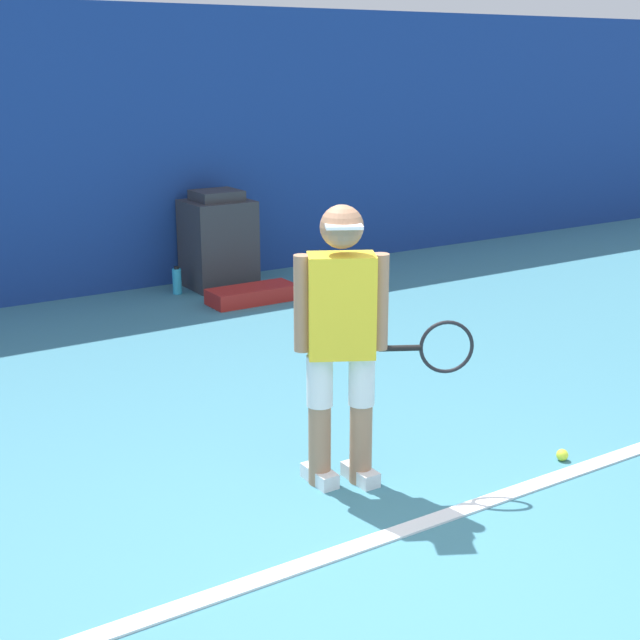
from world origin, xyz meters
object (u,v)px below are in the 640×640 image
object	(u,v)px
covered_chair	(218,241)
tennis_ball	(562,455)
tennis_player	(343,336)
equipment_bag	(252,294)
water_bottle	(177,281)

from	to	relation	value
covered_chair	tennis_ball	bearing A→B (deg)	-92.23
tennis_player	covered_chair	xyz separation A→B (m)	(1.38, 4.25, -0.37)
tennis_ball	equipment_bag	size ratio (longest dim) A/B	0.08
tennis_player	tennis_ball	bearing A→B (deg)	7.59
covered_chair	equipment_bag	distance (m)	0.82
tennis_player	equipment_bag	size ratio (longest dim) A/B	1.80
tennis_ball	water_bottle	distance (m)	4.65
equipment_bag	tennis_ball	bearing A→B (deg)	-92.38
tennis_ball	equipment_bag	xyz separation A→B (m)	(0.17, 3.98, 0.04)
equipment_bag	tennis_player	bearing A→B (deg)	-111.15
equipment_bag	water_bottle	xyz separation A→B (m)	(-0.47, 0.66, 0.05)
covered_chair	water_bottle	xyz separation A→B (m)	(-0.48, -0.06, -0.33)
equipment_bag	water_bottle	world-z (taller)	water_bottle
covered_chair	equipment_bag	world-z (taller)	covered_chair
tennis_player	tennis_ball	world-z (taller)	tennis_player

